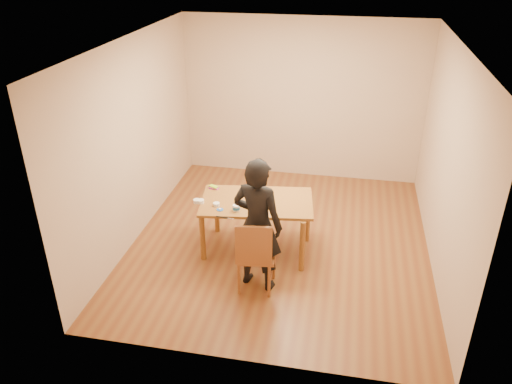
% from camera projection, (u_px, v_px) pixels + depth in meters
% --- Properties ---
extents(room_shell, '(4.00, 4.50, 2.70)m').
position_uv_depth(room_shell, '(286.00, 142.00, 6.64)').
color(room_shell, brown).
rests_on(room_shell, ground).
extents(dining_table, '(1.53, 1.03, 0.04)m').
position_uv_depth(dining_table, '(257.00, 202.00, 6.44)').
color(dining_table, brown).
rests_on(dining_table, floor).
extents(dining_chair, '(0.47, 0.47, 0.04)m').
position_uv_depth(dining_chair, '(257.00, 255.00, 5.87)').
color(dining_chair, brown).
rests_on(dining_chair, floor).
extents(cake_plate, '(0.28, 0.28, 0.02)m').
position_uv_depth(cake_plate, '(261.00, 196.00, 6.53)').
color(cake_plate, red).
rests_on(cake_plate, dining_table).
extents(cake, '(0.22, 0.22, 0.07)m').
position_uv_depth(cake, '(261.00, 193.00, 6.50)').
color(cake, white).
rests_on(cake, cake_plate).
extents(frosting_dome, '(0.21, 0.21, 0.03)m').
position_uv_depth(frosting_dome, '(261.00, 190.00, 6.48)').
color(frosting_dome, white).
rests_on(frosting_dome, cake).
extents(frosting_tub, '(0.09, 0.09, 0.08)m').
position_uv_depth(frosting_tub, '(236.00, 208.00, 6.18)').
color(frosting_tub, white).
rests_on(frosting_tub, dining_table).
extents(frosting_lid, '(0.09, 0.09, 0.01)m').
position_uv_depth(frosting_lid, '(220.00, 210.00, 6.22)').
color(frosting_lid, blue).
rests_on(frosting_lid, dining_table).
extents(frosting_dollop, '(0.04, 0.04, 0.02)m').
position_uv_depth(frosting_dollop, '(220.00, 209.00, 6.21)').
color(frosting_dollop, white).
rests_on(frosting_dollop, frosting_lid).
extents(ramekin_green, '(0.08, 0.08, 0.04)m').
position_uv_depth(ramekin_green, '(216.00, 204.00, 6.31)').
color(ramekin_green, white).
rests_on(ramekin_green, dining_table).
extents(ramekin_yellow, '(0.09, 0.09, 0.04)m').
position_uv_depth(ramekin_yellow, '(201.00, 201.00, 6.37)').
color(ramekin_yellow, white).
rests_on(ramekin_yellow, dining_table).
extents(ramekin_multi, '(0.09, 0.09, 0.04)m').
position_uv_depth(ramekin_multi, '(197.00, 201.00, 6.38)').
color(ramekin_multi, white).
rests_on(ramekin_multi, dining_table).
extents(candy_box_pink, '(0.13, 0.08, 0.02)m').
position_uv_depth(candy_box_pink, '(214.00, 188.00, 6.74)').
color(candy_box_pink, '#F038BF').
rests_on(candy_box_pink, dining_table).
extents(candy_box_green, '(0.14, 0.10, 0.02)m').
position_uv_depth(candy_box_green, '(214.00, 187.00, 6.73)').
color(candy_box_green, green).
rests_on(candy_box_green, candy_box_pink).
extents(spatula, '(0.15, 0.03, 0.01)m').
position_uv_depth(spatula, '(222.00, 217.00, 6.05)').
color(spatula, black).
rests_on(spatula, dining_table).
extents(person, '(0.69, 0.54, 1.67)m').
position_uv_depth(person, '(258.00, 225.00, 5.73)').
color(person, black).
rests_on(person, floor).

